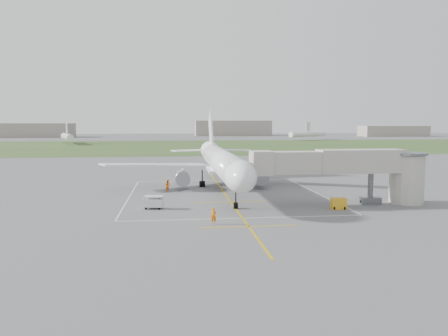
{
  "coord_description": "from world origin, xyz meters",
  "views": [
    {
      "loc": [
        -7.66,
        -67.44,
        10.71
      ],
      "look_at": [
        -0.23,
        -4.0,
        4.0
      ],
      "focal_mm": 35.0,
      "sensor_mm": 36.0,
      "label": 1
    }
  ],
  "objects": [
    {
      "name": "grass_strip",
      "position": [
        0.0,
        130.0,
        0.01
      ],
      "size": [
        700.0,
        120.0,
        0.02
      ],
      "primitive_type": "cube",
      "color": "#334A20",
      "rests_on": "ground"
    },
    {
      "name": "ramp_worker_wing",
      "position": [
        -8.55,
        -0.03,
        0.92
      ],
      "size": [
        1.11,
        1.14,
        1.85
      ],
      "primitive_type": "imported",
      "rotation": [
        0.0,
        0.0,
        2.27
      ],
      "color": "#D75306",
      "rests_on": "ground"
    },
    {
      "name": "distant_hangars",
      "position": [
        -16.15,
        265.19,
        5.17
      ],
      "size": [
        345.0,
        49.0,
        12.0
      ],
      "color": "gray",
      "rests_on": "ground"
    },
    {
      "name": "gpu_unit",
      "position": [
        12.66,
        -16.14,
        0.67
      ],
      "size": [
        1.95,
        1.48,
        1.36
      ],
      "rotation": [
        0.0,
        0.0,
        -0.13
      ],
      "color": "gold",
      "rests_on": "ground"
    },
    {
      "name": "ramp_worker_nose",
      "position": [
        -3.5,
        -22.43,
        0.88
      ],
      "size": [
        0.7,
        0.52,
        1.76
      ],
      "primitive_type": "imported",
      "rotation": [
        0.0,
        0.0,
        -0.17
      ],
      "color": "orange",
      "rests_on": "ground"
    },
    {
      "name": "jet_bridge",
      "position": [
        15.72,
        -13.5,
        4.74
      ],
      "size": [
        23.4,
        5.0,
        7.2
      ],
      "color": "#A6A096",
      "rests_on": "ground"
    },
    {
      "name": "airliner",
      "position": [
        -0.0,
        0.75,
        4.39
      ],
      "size": [
        38.93,
        46.75,
        13.52
      ],
      "color": "white",
      "rests_on": "ground"
    },
    {
      "name": "baggage_cart",
      "position": [
        -10.15,
        -13.39,
        0.83
      ],
      "size": [
        2.54,
        1.82,
        1.61
      ],
      "rotation": [
        0.0,
        0.0,
        -0.2
      ],
      "color": "silver",
      "rests_on": "ground"
    },
    {
      "name": "apron_markings",
      "position": [
        0.0,
        -5.82,
        0.01
      ],
      "size": [
        28.2,
        60.0,
        0.01
      ],
      "color": "#C59D0B",
      "rests_on": "ground"
    },
    {
      "name": "distant_aircraft",
      "position": [
        6.69,
        173.11,
        3.59
      ],
      "size": [
        154.1,
        57.58,
        8.85
      ],
      "color": "white",
      "rests_on": "ground"
    },
    {
      "name": "ground",
      "position": [
        0.0,
        0.0,
        0.0
      ],
      "size": [
        700.0,
        700.0,
        0.0
      ],
      "primitive_type": "plane",
      "color": "#555558",
      "rests_on": "ground"
    }
  ]
}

